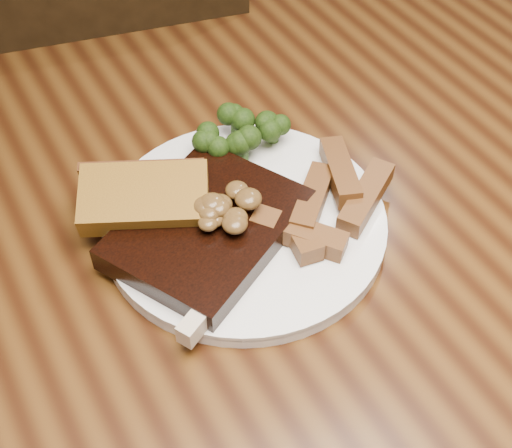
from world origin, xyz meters
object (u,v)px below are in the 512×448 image
Objects in this scene: plate at (245,224)px; potato_wedges at (321,195)px; steak at (208,229)px; dining_table at (258,286)px; chair_far at (102,115)px; garlic_bread at (147,213)px.

plate is 0.08m from potato_wedges.
steak is at bearing -176.35° from plate.
dining_table is 0.13m from steak.
chair_far reaches higher than plate.
chair_far reaches higher than dining_table.
dining_table is at bearing -3.84° from garlic_bread.
garlic_bread is (-0.10, -0.48, 0.26)m from chair_far.
potato_wedges is at bearing 5.09° from garlic_bread.
garlic_bread reaches higher than potato_wedges.
potato_wedges is at bearing -13.52° from plate.
steak is at bearing 172.43° from potato_wedges.
plate is 2.30× the size of garlic_bread.
potato_wedges is at bearing 109.84° from chair_far.
dining_table is 9.01× the size of steak.
garlic_bread is at bearing 149.48° from dining_table.
steak reaches higher than potato_wedges.
potato_wedges is (0.16, -0.06, -0.00)m from garlic_bread.
chair_far is at bearing 96.91° from potato_wedges.
dining_table is 0.14m from potato_wedges.
plate is at bearing -24.14° from steak.
garlic_bread is (-0.08, 0.05, 0.02)m from plate.
potato_wedges is at bearing -35.37° from steak.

